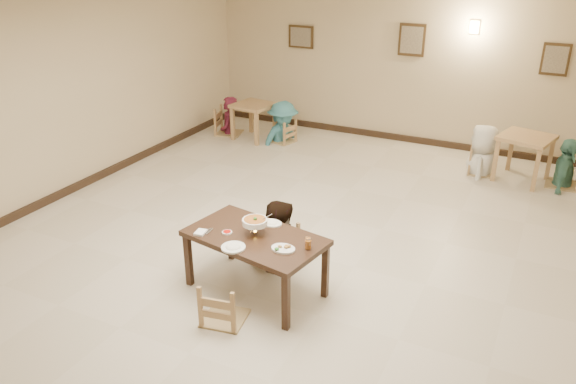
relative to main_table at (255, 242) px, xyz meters
The scene contains 31 objects.
floor 1.16m from the main_table, 92.66° to the left, with size 10.00×10.00×0.00m, color beige.
ceiling 2.56m from the main_table, 92.66° to the left, with size 10.00×10.00×0.00m, color white.
wall_back 6.04m from the main_table, 90.43° to the left, with size 10.00×10.00×0.00m, color #CCB692.
wall_left 4.25m from the main_table, 166.46° to the left, with size 10.00×10.00×0.00m, color #CCB692.
baseboard_back 5.97m from the main_table, 90.44° to the left, with size 8.00×0.06×0.12m, color black.
baseboard_left 4.17m from the main_table, 166.37° to the left, with size 0.06×10.00×0.12m, color black.
picture_a 6.47m from the main_table, 110.74° to the left, with size 0.55×0.04×0.45m.
picture_b 6.09m from the main_table, 89.47° to the left, with size 0.50×0.04×0.60m.
picture_c 6.57m from the main_table, 66.70° to the left, with size 0.45×0.04×0.55m.
wall_sconce 6.27m from the main_table, 78.99° to the left, with size 0.16×0.05×0.22m, color #FFD88C.
main_table is the anchor object (origin of this frame).
chair_far 0.79m from the main_table, 98.87° to the left, with size 0.43×0.43×0.91m.
chair_near 0.65m from the main_table, 92.65° to the right, with size 0.44×0.44×0.93m.
main_diner 0.68m from the main_table, 96.69° to the left, with size 0.82×0.64×1.69m, color gray.
curry_warmer 0.23m from the main_table, 113.71° to the left, with size 0.31×0.28×0.25m.
rice_plate_far 0.34m from the main_table, 84.46° to the left, with size 0.26×0.26×0.06m.
rice_plate_near 0.37m from the main_table, 100.63° to the right, with size 0.26×0.26×0.06m.
fried_plate 0.46m from the main_table, 18.63° to the right, with size 0.26×0.26×0.06m.
chili_dish 0.33m from the main_table, 162.87° to the right, with size 0.12×0.12×0.02m.
napkin_cutlery 0.61m from the main_table, 157.97° to the right, with size 0.15×0.23×0.03m.
drink_glass 0.66m from the main_table, ahead, with size 0.07×0.07×0.13m.
bg_table_left 5.47m from the main_table, 119.86° to the left, with size 0.82×0.82×0.73m.
bg_table_right 5.39m from the main_table, 63.84° to the left, with size 0.95×0.95×0.78m.
bg_chair_ll 5.83m from the main_table, 124.98° to the left, with size 0.50×0.50×1.06m.
bg_chair_lr 5.26m from the main_table, 113.55° to the left, with size 0.41×0.41×0.88m.
bg_chair_rl 5.16m from the main_table, 70.39° to the left, with size 0.41×0.41×0.88m.
bg_chair_rr 5.77m from the main_table, 58.36° to the left, with size 0.50×0.50×1.06m.
bg_diner_a 5.83m from the main_table, 124.98° to the left, with size 0.57×0.38×1.57m, color #55162B.
bg_diner_b 5.26m from the main_table, 113.55° to the left, with size 1.07×0.62×1.66m, color teal.
bg_diner_c 5.16m from the main_table, 70.39° to the left, with size 0.85×0.55×1.74m, color silver.
bg_diner_d 5.77m from the main_table, 58.36° to the left, with size 0.94×0.39×1.61m, color #4D8B7B.
Camera 1 is at (2.81, -5.71, 3.70)m, focal length 35.00 mm.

